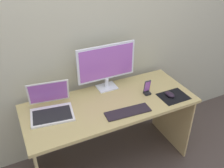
{
  "coord_description": "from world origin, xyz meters",
  "views": [
    {
      "loc": [
        -0.73,
        -1.58,
        1.97
      ],
      "look_at": [
        0.01,
        -0.02,
        0.91
      ],
      "focal_mm": 39.97,
      "sensor_mm": 36.0,
      "label": 1
    }
  ],
  "objects_px": {
    "laptop": "(51,107)",
    "phone_in_dock": "(147,89)",
    "monitor": "(107,65)",
    "keyboard_external": "(128,112)",
    "mouse": "(170,94)"
  },
  "relations": [
    {
      "from": "laptop",
      "to": "phone_in_dock",
      "type": "bearing_deg",
      "value": -7.3
    },
    {
      "from": "monitor",
      "to": "keyboard_external",
      "type": "distance_m",
      "value": 0.48
    },
    {
      "from": "keyboard_external",
      "to": "mouse",
      "type": "height_order",
      "value": "mouse"
    },
    {
      "from": "mouse",
      "to": "phone_in_dock",
      "type": "relative_size",
      "value": 0.72
    },
    {
      "from": "mouse",
      "to": "phone_in_dock",
      "type": "distance_m",
      "value": 0.21
    },
    {
      "from": "keyboard_external",
      "to": "phone_in_dock",
      "type": "relative_size",
      "value": 2.71
    },
    {
      "from": "keyboard_external",
      "to": "mouse",
      "type": "xyz_separation_m",
      "value": [
        0.45,
        0.04,
        0.02
      ]
    },
    {
      "from": "keyboard_external",
      "to": "mouse",
      "type": "bearing_deg",
      "value": 9.27
    },
    {
      "from": "monitor",
      "to": "phone_in_dock",
      "type": "height_order",
      "value": "monitor"
    },
    {
      "from": "mouse",
      "to": "phone_in_dock",
      "type": "height_order",
      "value": "phone_in_dock"
    },
    {
      "from": "monitor",
      "to": "phone_in_dock",
      "type": "distance_m",
      "value": 0.42
    },
    {
      "from": "laptop",
      "to": "phone_in_dock",
      "type": "xyz_separation_m",
      "value": [
        0.84,
        -0.11,
        -0.0
      ]
    },
    {
      "from": "laptop",
      "to": "mouse",
      "type": "xyz_separation_m",
      "value": [
        1.01,
        -0.23,
        -0.03
      ]
    },
    {
      "from": "keyboard_external",
      "to": "mouse",
      "type": "relative_size",
      "value": 3.77
    },
    {
      "from": "laptop",
      "to": "phone_in_dock",
      "type": "distance_m",
      "value": 0.85
    }
  ]
}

